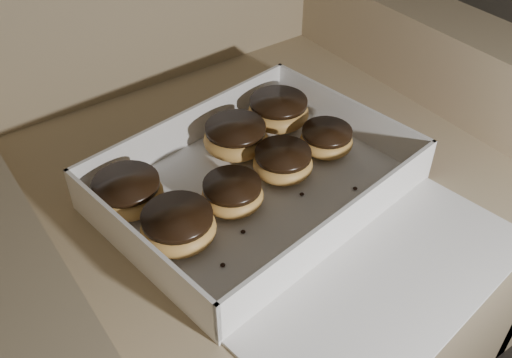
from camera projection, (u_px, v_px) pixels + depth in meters
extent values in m
cube|color=#95825F|center=(243.00, 244.00, 1.10)|extent=(0.77, 0.77, 0.45)
cube|color=#95825F|center=(16.00, 327.00, 0.87)|extent=(0.13, 0.77, 0.60)
cube|color=#95825F|center=(402.00, 139.00, 1.23)|extent=(0.13, 0.77, 0.60)
cube|color=silver|center=(256.00, 191.00, 0.87)|extent=(0.48, 0.39, 0.01)
cube|color=silver|center=(188.00, 127.00, 0.94)|extent=(0.43, 0.07, 0.07)
cube|color=silver|center=(340.00, 228.00, 0.76)|extent=(0.43, 0.07, 0.07)
cube|color=silver|center=(135.00, 247.00, 0.73)|extent=(0.06, 0.33, 0.07)
cube|color=silver|center=(348.00, 116.00, 0.96)|extent=(0.06, 0.33, 0.07)
cube|color=#E45B6E|center=(350.00, 115.00, 0.96)|extent=(0.05, 0.32, 0.06)
cube|color=silver|center=(394.00, 286.00, 0.73)|extent=(0.45, 0.25, 0.01)
ellipsoid|color=#D19349|center=(278.00, 113.00, 0.98)|extent=(0.11, 0.11, 0.05)
cylinder|color=black|center=(279.00, 102.00, 0.97)|extent=(0.10, 0.10, 0.01)
ellipsoid|color=#D19349|center=(178.00, 228.00, 0.77)|extent=(0.10, 0.10, 0.05)
cylinder|color=black|center=(177.00, 217.00, 0.76)|extent=(0.10, 0.10, 0.01)
ellipsoid|color=#D19349|center=(232.00, 195.00, 0.82)|extent=(0.09, 0.09, 0.04)
cylinder|color=black|center=(232.00, 185.00, 0.81)|extent=(0.08, 0.08, 0.01)
ellipsoid|color=#D19349|center=(236.00, 139.00, 0.92)|extent=(0.11, 0.11, 0.05)
cylinder|color=black|center=(235.00, 128.00, 0.91)|extent=(0.10, 0.10, 0.01)
ellipsoid|color=#D19349|center=(283.00, 164.00, 0.88)|extent=(0.09, 0.09, 0.04)
cylinder|color=black|center=(283.00, 154.00, 0.87)|extent=(0.09, 0.09, 0.01)
ellipsoid|color=#D19349|center=(326.00, 141.00, 0.93)|extent=(0.09, 0.09, 0.04)
cylinder|color=black|center=(327.00, 132.00, 0.91)|extent=(0.08, 0.08, 0.01)
ellipsoid|color=#D19349|center=(128.00, 195.00, 0.82)|extent=(0.10, 0.10, 0.05)
cylinder|color=black|center=(126.00, 183.00, 0.81)|extent=(0.10, 0.10, 0.01)
ellipsoid|color=black|center=(243.00, 232.00, 0.80)|extent=(0.01, 0.01, 0.00)
ellipsoid|color=black|center=(355.00, 188.00, 0.87)|extent=(0.01, 0.01, 0.00)
ellipsoid|color=black|center=(302.00, 194.00, 0.86)|extent=(0.01, 0.01, 0.00)
ellipsoid|color=black|center=(343.00, 144.00, 0.95)|extent=(0.01, 0.01, 0.00)
ellipsoid|color=black|center=(223.00, 265.00, 0.75)|extent=(0.01, 0.01, 0.00)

